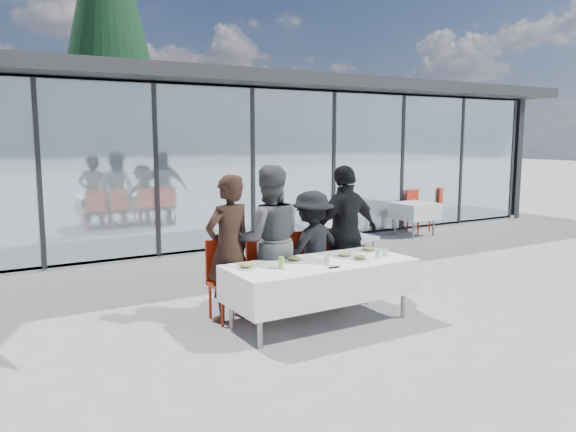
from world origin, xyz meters
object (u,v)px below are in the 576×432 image
(plate_c, at_px, (345,255))
(diner_chair_d, at_px, (341,260))
(plate_a, at_px, (246,266))
(plate_d, at_px, (369,249))
(diner_b, at_px, (269,240))
(folded_eyeglasses, at_px, (334,267))
(diner_chair_a, at_px, (226,276))
(diner_d, at_px, (345,233))
(spare_chair_a, at_px, (416,209))
(lounger, at_px, (342,231))
(dining_table, at_px, (320,280))
(diner_a, at_px, (229,248))
(diner_c, at_px, (312,249))
(juice_bottle, at_px, (281,263))
(conifer_tree, at_px, (108,17))
(plate_b, at_px, (295,259))
(spare_table_right, at_px, (415,211))
(spare_chair_b, at_px, (438,205))
(diner_chair_c, at_px, (308,264))
(plate_extra, at_px, (360,258))
(diner_chair_b, at_px, (266,270))

(plate_c, bearing_deg, diner_chair_d, 56.80)
(plate_a, bearing_deg, plate_d, 1.26)
(diner_b, height_order, folded_eyeglasses, diner_b)
(diner_chair_a, bearing_deg, plate_c, -27.67)
(diner_chair_a, bearing_deg, diner_d, -2.83)
(spare_chair_a, bearing_deg, diner_d, -142.45)
(plate_d, relative_size, lounger, 0.17)
(dining_table, relative_size, plate_a, 9.65)
(diner_a, xyz_separation_m, diner_c, (1.19, 0.00, -0.13))
(juice_bottle, height_order, conifer_tree, conifer_tree)
(diner_d, height_order, juice_bottle, diner_d)
(plate_b, distance_m, spare_table_right, 6.64)
(plate_a, bearing_deg, diner_b, 41.49)
(plate_c, xyz_separation_m, folded_eyeglasses, (-0.45, -0.40, -0.02))
(spare_chair_b, bearing_deg, diner_d, -145.66)
(plate_b, distance_m, plate_c, 0.67)
(plate_d, bearing_deg, diner_chair_c, 136.02)
(juice_bottle, bearing_deg, plate_b, 37.41)
(diner_chair_c, height_order, plate_extra, diner_chair_c)
(plate_b, relative_size, plate_extra, 1.00)
(juice_bottle, bearing_deg, diner_b, 71.98)
(diner_chair_b, bearing_deg, plate_d, -24.39)
(plate_c, bearing_deg, diner_b, 141.49)
(plate_extra, xyz_separation_m, spare_chair_b, (6.15, 4.75, -0.24))
(plate_d, bearing_deg, diner_c, 140.82)
(lounger, bearing_deg, spare_chair_b, 9.58)
(plate_a, height_order, plate_c, same)
(diner_chair_a, xyz_separation_m, plate_a, (-0.02, -0.59, 0.24))
(spare_table_right, bearing_deg, plate_a, -148.25)
(diner_d, bearing_deg, diner_chair_d, -94.70)
(diner_a, height_order, spare_chair_b, diner_a)
(diner_c, height_order, spare_chair_b, diner_c)
(plate_b, distance_m, lounger, 5.23)
(diner_chair_c, bearing_deg, diner_a, -175.89)
(plate_d, height_order, lounger, plate_d)
(plate_d, distance_m, lounger, 4.54)
(plate_b, xyz_separation_m, plate_extra, (0.71, -0.33, 0.00))
(lounger, bearing_deg, plate_d, -121.77)
(diner_chair_d, xyz_separation_m, spare_chair_b, (5.76, 3.85, 0.00))
(lounger, bearing_deg, diner_chair_d, -126.22)
(diner_d, relative_size, spare_chair_a, 1.89)
(plate_extra, bearing_deg, diner_chair_a, 146.40)
(diner_b, height_order, plate_b, diner_b)
(diner_c, xyz_separation_m, plate_c, (0.10, -0.59, 0.01))
(diner_chair_c, xyz_separation_m, diner_d, (0.54, -0.09, 0.39))
(diner_chair_a, height_order, conifer_tree, conifer_tree)
(diner_a, distance_m, diner_chair_c, 1.25)
(plate_d, bearing_deg, diner_d, 93.66)
(diner_chair_b, bearing_deg, folded_eyeglasses, -74.68)
(diner_chair_c, height_order, plate_a, diner_chair_c)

